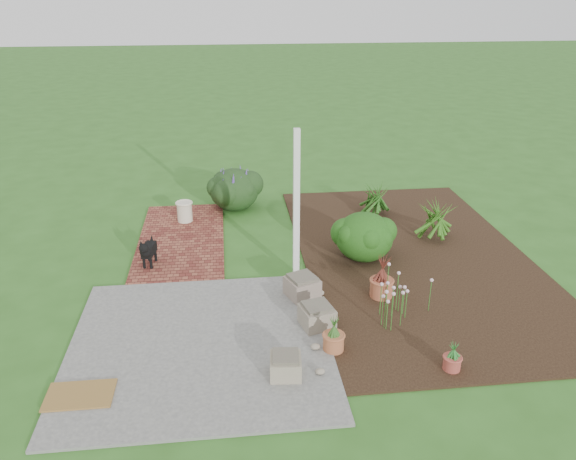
{
  "coord_description": "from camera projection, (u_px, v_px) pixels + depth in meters",
  "views": [
    {
      "loc": [
        -0.79,
        -8.19,
        4.49
      ],
      "look_at": [
        0.2,
        0.4,
        0.7
      ],
      "focal_mm": 35.0,
      "sensor_mm": 36.0,
      "label": 1
    }
  ],
  "objects": [
    {
      "name": "cream_ceramic_urn",
      "position": [
        185.0,
        212.0,
        11.43
      ],
      "size": [
        0.38,
        0.38,
        0.4
      ],
      "primitive_type": "cylinder",
      "rotation": [
        0.0,
        0.0,
        -0.28
      ],
      "color": "beige",
      "rests_on": "brick_path"
    },
    {
      "name": "concrete_patio",
      "position": [
        200.0,
        344.0,
        7.61
      ],
      "size": [
        3.5,
        3.5,
        0.04
      ],
      "primitive_type": "cube",
      "color": "#5D5D5A",
      "rests_on": "ground"
    },
    {
      "name": "garden_bed",
      "position": [
        415.0,
        257.0,
        10.05
      ],
      "size": [
        4.0,
        7.0,
        0.03
      ],
      "primitive_type": "cube",
      "color": "black",
      "rests_on": "ground"
    },
    {
      "name": "purple_flowering_bush",
      "position": [
        234.0,
        188.0,
        12.1
      ],
      "size": [
        1.1,
        1.1,
        0.91
      ],
      "primitive_type": "ellipsoid",
      "rotation": [
        0.0,
        0.0,
        0.03
      ],
      "color": "black",
      "rests_on": "ground"
    },
    {
      "name": "veranda_post",
      "position": [
        296.0,
        206.0,
        8.96
      ],
      "size": [
        0.1,
        0.1,
        2.5
      ],
      "primitive_type": "cube",
      "color": "white",
      "rests_on": "ground"
    },
    {
      "name": "terracotta_pot_bronze",
      "position": [
        381.0,
        288.0,
        8.7
      ],
      "size": [
        0.39,
        0.39,
        0.28
      ],
      "primitive_type": "cylinder",
      "rotation": [
        0.0,
        0.0,
        0.11
      ],
      "color": "#A35537",
      "rests_on": "garden_bed"
    },
    {
      "name": "coir_doormat",
      "position": [
        80.0,
        395.0,
        6.62
      ],
      "size": [
        0.79,
        0.51,
        0.02
      ],
      "primitive_type": "cube",
      "rotation": [
        0.0,
        0.0,
        -0.0
      ],
      "color": "brown",
      "rests_on": "concrete_patio"
    },
    {
      "name": "ground",
      "position": [
        279.0,
        279.0,
        9.34
      ],
      "size": [
        80.0,
        80.0,
        0.0
      ],
      "primitive_type": "plane",
      "color": "#2D5D1D",
      "rests_on": "ground"
    },
    {
      "name": "stone_trough_near",
      "position": [
        286.0,
        366.0,
        6.93
      ],
      "size": [
        0.42,
        0.42,
        0.26
      ],
      "primitive_type": "cube",
      "rotation": [
        0.0,
        0.0,
        -0.09
      ],
      "color": "#78725B",
      "rests_on": "concrete_patio"
    },
    {
      "name": "brick_path",
      "position": [
        182.0,
        239.0,
        10.74
      ],
      "size": [
        1.6,
        3.5,
        0.04
      ],
      "primitive_type": "cube",
      "color": "maroon",
      "rests_on": "ground"
    },
    {
      "name": "black_dog",
      "position": [
        148.0,
        250.0,
        9.56
      ],
      "size": [
        0.25,
        0.59,
        0.51
      ],
      "rotation": [
        0.0,
        0.0,
        -0.18
      ],
      "color": "black",
      "rests_on": "brick_path"
    },
    {
      "name": "terracotta_pot_small_right",
      "position": [
        333.0,
        342.0,
        7.43
      ],
      "size": [
        0.34,
        0.34,
        0.23
      ],
      "primitive_type": "cylinder",
      "rotation": [
        0.0,
        0.0,
        -0.26
      ],
      "color": "#A75D38",
      "rests_on": "garden_bed"
    },
    {
      "name": "pink_flower_patch",
      "position": [
        406.0,
        295.0,
        8.16
      ],
      "size": [
        1.23,
        1.23,
        0.63
      ],
      "primitive_type": null,
      "rotation": [
        0.0,
        0.0,
        -0.29
      ],
      "color": "#113D0F",
      "rests_on": "garden_bed"
    },
    {
      "name": "evergreen_shrub",
      "position": [
        364.0,
        235.0,
        9.82
      ],
      "size": [
        1.27,
        1.27,
        0.86
      ],
      "primitive_type": "ellipsoid",
      "rotation": [
        0.0,
        0.0,
        -0.3
      ],
      "color": "#11350B",
      "rests_on": "garden_bed"
    },
    {
      "name": "stone_trough_mid",
      "position": [
        317.0,
        316.0,
        7.93
      ],
      "size": [
        0.52,
        0.52,
        0.29
      ],
      "primitive_type": "cube",
      "rotation": [
        0.0,
        0.0,
        0.25
      ],
      "color": "#726C56",
      "rests_on": "concrete_patio"
    },
    {
      "name": "agapanthus_clump_back",
      "position": [
        436.0,
        215.0,
        10.57
      ],
      "size": [
        1.14,
        1.14,
        0.94
      ],
      "primitive_type": null,
      "rotation": [
        0.0,
        0.0,
        -0.1
      ],
      "color": "#16380C",
      "rests_on": "garden_bed"
    },
    {
      "name": "agapanthus_clump_front",
      "position": [
        375.0,
        196.0,
        11.77
      ],
      "size": [
        0.97,
        0.97,
        0.78
      ],
      "primitive_type": null,
      "rotation": [
        0.0,
        0.0,
        -0.11
      ],
      "color": "#183B11",
      "rests_on": "garden_bed"
    },
    {
      "name": "terracotta_pot_small_left",
      "position": [
        452.0,
        363.0,
        7.06
      ],
      "size": [
        0.28,
        0.28,
        0.18
      ],
      "primitive_type": "cylinder",
      "rotation": [
        0.0,
        0.0,
        -0.37
      ],
      "color": "#A04136",
      "rests_on": "garden_bed"
    },
    {
      "name": "stone_trough_far",
      "position": [
        302.0,
        287.0,
        8.69
      ],
      "size": [
        0.58,
        0.58,
        0.3
      ],
      "primitive_type": "cube",
      "rotation": [
        0.0,
        0.0,
        0.38
      ],
      "color": "#7A6A5B",
      "rests_on": "concrete_patio"
    }
  ]
}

